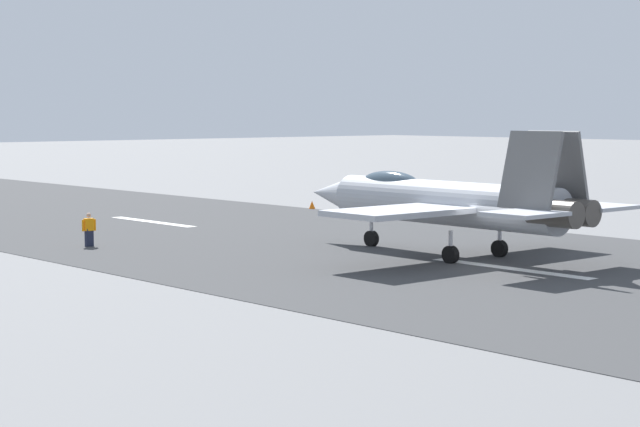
% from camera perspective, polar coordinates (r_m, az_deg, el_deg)
% --- Properties ---
extents(ground_plane, '(400.00, 400.00, 0.00)m').
position_cam_1_polar(ground_plane, '(46.53, 8.89, -2.73)').
color(ground_plane, slate).
extents(runway_strip, '(240.00, 26.00, 0.02)m').
position_cam_1_polar(runway_strip, '(46.52, 8.91, -2.72)').
color(runway_strip, '#3A3B3C').
rests_on(runway_strip, ground).
extents(fighter_jet, '(16.76, 13.87, 5.66)m').
position_cam_1_polar(fighter_jet, '(49.42, 6.44, 0.63)').
color(fighter_jet, '#ACB0B9').
rests_on(fighter_jet, ground).
extents(crew_person, '(0.35, 0.69, 1.63)m').
position_cam_1_polar(crew_person, '(53.86, -11.85, -0.83)').
color(crew_person, '#1E2338').
rests_on(crew_person, ground).
extents(marker_cone_mid, '(0.44, 0.44, 0.55)m').
position_cam_1_polar(marker_cone_mid, '(63.47, 8.40, -0.37)').
color(marker_cone_mid, orange).
rests_on(marker_cone_mid, ground).
extents(marker_cone_far, '(0.44, 0.44, 0.55)m').
position_cam_1_polar(marker_cone_far, '(73.62, -0.41, 0.45)').
color(marker_cone_far, orange).
rests_on(marker_cone_far, ground).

